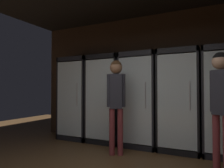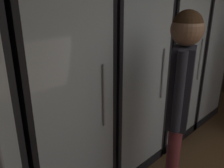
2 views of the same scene
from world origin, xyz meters
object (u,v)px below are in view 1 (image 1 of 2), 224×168
cooler_left (107,100)px  shopper_far (116,94)px  cooler_right (179,101)px  cooler_far_left (78,99)px  shopper_near (221,95)px  cooler_center (140,100)px

cooler_left → shopper_far: cooler_left is taller
cooler_right → shopper_far: size_ratio=1.14×
cooler_far_left → shopper_near: bearing=-17.2°
cooler_center → shopper_far: size_ratio=1.14×
cooler_right → shopper_near: bearing=-53.8°
cooler_far_left → cooler_right: same height
cooler_far_left → cooler_center: bearing=0.0°
cooler_far_left → cooler_left: (0.79, 0.00, -0.01)m
cooler_left → shopper_near: (2.26, -0.94, 0.15)m
cooler_center → cooler_right: bearing=-0.1°
cooler_far_left → shopper_far: 1.60m
cooler_right → shopper_near: 1.17m
cooler_far_left → cooler_right: size_ratio=1.00×
shopper_near → shopper_far: shopper_far is taller
cooler_center → shopper_far: bearing=-103.4°
cooler_right → shopper_far: bearing=-141.2°
cooler_right → shopper_far: cooler_right is taller
shopper_near → shopper_far: size_ratio=0.99×
shopper_near → shopper_far: 1.67m
cooler_left → shopper_far: 1.00m
shopper_far → cooler_center: bearing=76.6°
cooler_center → shopper_near: size_ratio=1.14×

